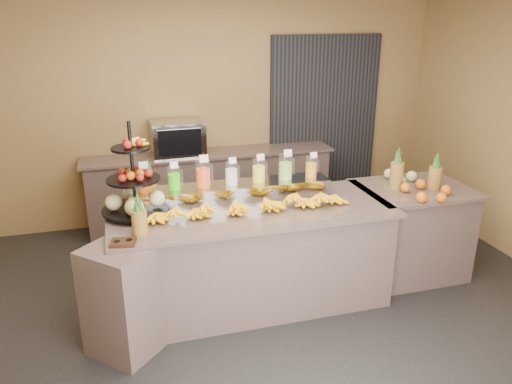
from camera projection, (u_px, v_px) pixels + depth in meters
name	position (u px, v px, depth m)	size (l,w,h in m)	color
ground	(261.00, 318.00, 4.45)	(6.00, 6.00, 0.00)	black
room_envelope	(257.00, 92.00, 4.57)	(6.04, 5.02, 2.82)	olive
buffet_counter	(241.00, 260.00, 4.49)	(2.75, 1.25, 0.93)	#896A63
right_counter	(410.00, 230.00, 5.09)	(1.08, 0.88, 0.93)	#896A63
back_ledge	(211.00, 188.00, 6.32)	(3.10, 0.55, 0.93)	#896A63
pitcher_tray	(232.00, 192.00, 4.60)	(1.85, 0.30, 0.15)	gray
juice_pitcher_orange_a	(144.00, 181.00, 4.33)	(0.13, 0.13, 0.30)	silver
juice_pitcher_green	(174.00, 179.00, 4.40)	(0.12, 0.12, 0.28)	silver
juice_pitcher_orange_b	(203.00, 175.00, 4.47)	(0.13, 0.14, 0.32)	silver
juice_pitcher_milk	(231.00, 174.00, 4.54)	(0.12, 0.12, 0.28)	silver
juice_pitcher_lemon	(259.00, 172.00, 4.61)	(0.12, 0.12, 0.29)	silver
juice_pitcher_lime	(285.00, 168.00, 4.67)	(0.13, 0.13, 0.31)	silver
juice_pitcher_orange_c	(311.00, 168.00, 4.74)	(0.11, 0.11, 0.27)	silver
banana_heap	(252.00, 203.00, 4.34)	(1.83, 0.17, 0.15)	yellow
fruit_stand	(139.00, 191.00, 4.23)	(0.61, 0.61, 0.81)	black
condiment_caddy	(123.00, 242.00, 3.73)	(0.18, 0.14, 0.03)	black
pineapple_left_a	(139.00, 219.00, 3.84)	(0.12, 0.12, 0.36)	brown
pineapple_left_b	(149.00, 185.00, 4.55)	(0.13, 0.13, 0.41)	brown
right_fruit_pile	(420.00, 184.00, 4.78)	(0.50, 0.48, 0.26)	brown
oven_warmer	(178.00, 138.00, 5.99)	(0.62, 0.44, 0.42)	gray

